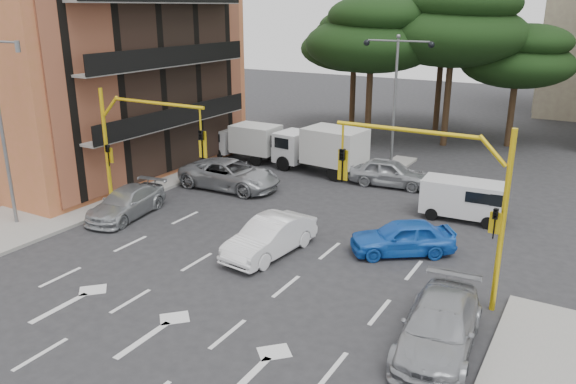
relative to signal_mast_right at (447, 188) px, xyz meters
name	(u,v)px	position (x,y,z in m)	size (l,w,h in m)	color
ground	(239,274)	(-6.80, -1.99, -3.88)	(120.00, 120.00, 0.00)	#28282B
median_strip	(391,169)	(-6.80, 14.01, -3.81)	(1.40, 6.00, 0.15)	gray
apartment_orange	(66,51)	(-24.76, 6.01, 2.97)	(15.19, 16.15, 13.70)	#B26838
pine_left_near	(372,34)	(-10.75, 19.96, 3.72)	(9.15, 9.15, 10.23)	#382616
pine_center	(455,24)	(-5.75, 21.96, 4.41)	(9.98, 9.98, 11.16)	#382616
pine_left_far	(355,40)	(-13.75, 23.96, 3.03)	(8.32, 8.32, 9.30)	#382616
pine_right	(519,56)	(-1.75, 23.96, 2.33)	(7.49, 7.49, 8.37)	#382616
pine_back	(444,31)	(-7.75, 26.96, 3.72)	(9.15, 9.15, 10.23)	#382616
signal_mast_right	(447,188)	(0.00, 0.00, 0.00)	(5.79, 0.37, 6.00)	yellow
signal_mast_left	(134,140)	(-13.61, 0.00, 0.00)	(5.79, 0.37, 6.00)	yellow
street_lamp_left	(4,122)	(-18.10, -2.99, 0.84)	(2.08, 0.20, 8.00)	slate
street_lamp_center	(396,79)	(-6.80, 14.01, 1.54)	(4.16, 0.36, 7.77)	slate
car_white_hatch	(270,237)	(-6.74, 0.06, -3.14)	(1.57, 4.50, 1.48)	white
car_blue_compact	(402,237)	(-2.22, 2.74, -3.18)	(1.65, 4.11, 1.40)	blue
car_silver_wagon	(126,203)	(-14.80, 0.33, -3.22)	(1.86, 4.58, 1.33)	#9EA1A5
car_silver_cross_a	(230,174)	(-13.10, 6.25, -3.11)	(2.57, 5.58, 1.55)	#9A9DA1
car_silver_cross_b	(390,173)	(-5.80, 11.01, -3.14)	(1.77, 4.39, 1.50)	#9CA0A4
car_silver_parked	(439,327)	(0.88, -3.09, -3.16)	(2.02, 4.98, 1.44)	#97999E
van_white	(463,200)	(-1.08, 7.86, -2.95)	(1.69, 3.73, 1.86)	silver
box_truck_a	(245,142)	(-15.80, 11.65, -2.72)	(1.99, 4.75, 2.34)	silver
box_truck_b	(320,150)	(-10.33, 11.47, -2.50)	(2.36, 5.61, 2.76)	silver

